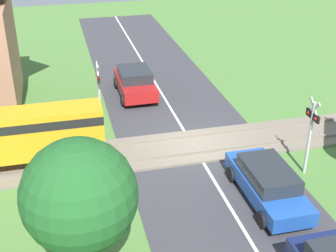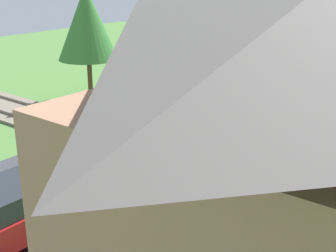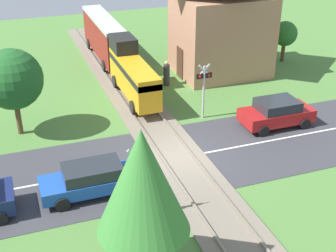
{
  "view_description": "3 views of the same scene",
  "coord_description": "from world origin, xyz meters",
  "px_view_note": "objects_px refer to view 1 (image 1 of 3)",
  "views": [
    {
      "loc": [
        -17.01,
        5.39,
        10.15
      ],
      "look_at": [
        0.0,
        1.17,
        1.2
      ],
      "focal_mm": 50.0,
      "sensor_mm": 36.0,
      "label": 1
    },
    {
      "loc": [
        11.93,
        10.63,
        6.42
      ],
      "look_at": [
        0.0,
        1.17,
        1.2
      ],
      "focal_mm": 50.0,
      "sensor_mm": 36.0,
      "label": 2
    },
    {
      "loc": [
        -6.89,
        -17.94,
        11.65
      ],
      "look_at": [
        0.0,
        1.17,
        1.2
      ],
      "focal_mm": 50.0,
      "sensor_mm": 36.0,
      "label": 3
    }
  ],
  "objects_px": {
    "crossing_signal_east_approach": "(99,87)",
    "crossing_signal_west_approach": "(311,127)",
    "car_near_crossing": "(267,182)",
    "car_far_side": "(135,82)"
  },
  "relations": [
    {
      "from": "crossing_signal_east_approach",
      "to": "crossing_signal_west_approach",
      "type": "bearing_deg",
      "value": -128.99
    },
    {
      "from": "car_near_crossing",
      "to": "crossing_signal_west_approach",
      "type": "bearing_deg",
      "value": -59.99
    },
    {
      "from": "car_far_side",
      "to": "crossing_signal_east_approach",
      "type": "bearing_deg",
      "value": 145.89
    },
    {
      "from": "crossing_signal_west_approach",
      "to": "crossing_signal_east_approach",
      "type": "distance_m",
      "value": 9.51
    },
    {
      "from": "car_near_crossing",
      "to": "crossing_signal_west_approach",
      "type": "xyz_separation_m",
      "value": [
        1.3,
        -2.25,
        1.3
      ]
    },
    {
      "from": "car_near_crossing",
      "to": "crossing_signal_east_approach",
      "type": "distance_m",
      "value": 9.01
    },
    {
      "from": "car_far_side",
      "to": "crossing_signal_east_approach",
      "type": "xyz_separation_m",
      "value": [
        -3.33,
        2.25,
        1.25
      ]
    },
    {
      "from": "car_near_crossing",
      "to": "crossing_signal_east_approach",
      "type": "height_order",
      "value": "crossing_signal_east_approach"
    },
    {
      "from": "crossing_signal_west_approach",
      "to": "car_near_crossing",
      "type": "bearing_deg",
      "value": 120.01
    },
    {
      "from": "car_near_crossing",
      "to": "crossing_signal_east_approach",
      "type": "relative_size",
      "value": 1.38
    }
  ]
}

